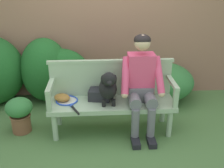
{
  "coord_description": "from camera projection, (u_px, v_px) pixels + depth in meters",
  "views": [
    {
      "loc": [
        -0.19,
        -3.14,
        2.04
      ],
      "look_at": [
        0.0,
        0.0,
        0.68
      ],
      "focal_mm": 43.37,
      "sensor_mm": 36.0,
      "label": 1
    }
  ],
  "objects": [
    {
      "name": "ground_plane",
      "position": [
        112.0,
        130.0,
        3.7
      ],
      "size": [
        40.0,
        40.0,
        0.0
      ],
      "primitive_type": "plane",
      "color": "#4C753D"
    },
    {
      "name": "brick_garden_fence",
      "position": [
        107.0,
        19.0,
        4.42
      ],
      "size": [
        8.0,
        0.3,
        2.53
      ],
      "primitive_type": "cube",
      "color": "#936651",
      "rests_on": "ground"
    },
    {
      "name": "hedge_bush_mid_left",
      "position": [
        61.0,
        75.0,
        4.36
      ],
      "size": [
        0.97,
        0.61,
        0.88
      ],
      "primitive_type": "ellipsoid",
      "color": "#1E5B23",
      "rests_on": "ground"
    },
    {
      "name": "hedge_bush_far_left",
      "position": [
        161.0,
        81.0,
        4.49
      ],
      "size": [
        1.09,
        1.0,
        0.61
      ],
      "primitive_type": "ellipsoid",
      "color": "#337538",
      "rests_on": "ground"
    },
    {
      "name": "hedge_bush_mid_right",
      "position": [
        45.0,
        70.0,
        4.35
      ],
      "size": [
        0.77,
        0.76,
        1.04
      ],
      "primitive_type": "ellipsoid",
      "color": "#1E5B23",
      "rests_on": "ground"
    },
    {
      "name": "garden_bench",
      "position": [
        112.0,
        105.0,
        3.55
      ],
      "size": [
        1.63,
        0.5,
        0.43
      ],
      "color": "#9EB793",
      "rests_on": "ground"
    },
    {
      "name": "bench_backrest",
      "position": [
        111.0,
        77.0,
        3.63
      ],
      "size": [
        1.67,
        0.06,
        0.5
      ],
      "color": "#9EB793",
      "rests_on": "garden_bench"
    },
    {
      "name": "bench_armrest_left_end",
      "position": [
        50.0,
        92.0,
        3.33
      ],
      "size": [
        0.06,
        0.5,
        0.28
      ],
      "color": "#9EB793",
      "rests_on": "garden_bench"
    },
    {
      "name": "bench_armrest_right_end",
      "position": [
        174.0,
        89.0,
        3.41
      ],
      "size": [
        0.06,
        0.5,
        0.28
      ],
      "color": "#9EB793",
      "rests_on": "garden_bench"
    },
    {
      "name": "person_seated",
      "position": [
        141.0,
        82.0,
        3.43
      ],
      "size": [
        0.56,
        0.65,
        1.3
      ],
      "color": "black",
      "rests_on": "ground"
    },
    {
      "name": "dog_on_bench",
      "position": [
        108.0,
        87.0,
        3.38
      ],
      "size": [
        0.24,
        0.48,
        0.47
      ],
      "color": "black",
      "rests_on": "garden_bench"
    },
    {
      "name": "tennis_racket",
      "position": [
        68.0,
        101.0,
        3.52
      ],
      "size": [
        0.38,
        0.58,
        0.03
      ],
      "color": "blue",
      "rests_on": "garden_bench"
    },
    {
      "name": "baseball_glove",
      "position": [
        62.0,
        98.0,
        3.54
      ],
      "size": [
        0.28,
        0.26,
        0.09
      ],
      "primitive_type": "ellipsoid",
      "rotation": [
        0.0,
        0.0,
        -0.53
      ],
      "color": "#9E6B2D",
      "rests_on": "garden_bench"
    },
    {
      "name": "sports_bag",
      "position": [
        100.0,
        94.0,
        3.57
      ],
      "size": [
        0.31,
        0.25,
        0.14
      ],
      "primitive_type": "cube",
      "rotation": [
        0.0,
        0.0,
        -0.2
      ],
      "color": "#232328",
      "rests_on": "garden_bench"
    },
    {
      "name": "potted_plant",
      "position": [
        20.0,
        113.0,
        3.56
      ],
      "size": [
        0.35,
        0.35,
        0.49
      ],
      "color": "brown",
      "rests_on": "ground"
    }
  ]
}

